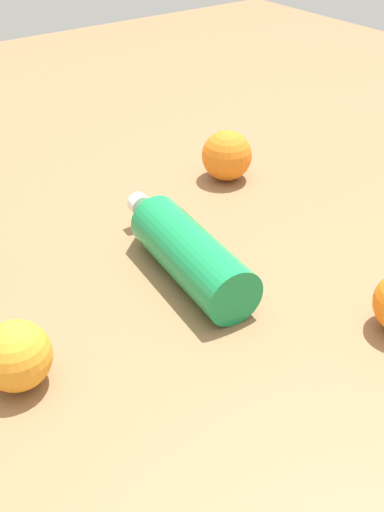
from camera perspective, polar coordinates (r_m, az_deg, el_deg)
The scene contains 4 objects.
ground_plane at distance 0.78m, azimuth -2.31°, elevation -2.84°, with size 2.40×2.40×0.00m, color olive.
water_bottle at distance 0.79m, azimuth -0.76°, elevation 0.75°, with size 0.10×0.27×0.07m.
orange_1 at distance 1.02m, azimuth 3.16°, elevation 9.04°, with size 0.08×0.08×0.08m, color orange.
orange_2 at distance 0.66m, azimuth -15.61°, elevation -8.66°, with size 0.07×0.07×0.07m, color orange.
Camera 1 is at (-0.35, -0.53, 0.46)m, focal length 44.31 mm.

